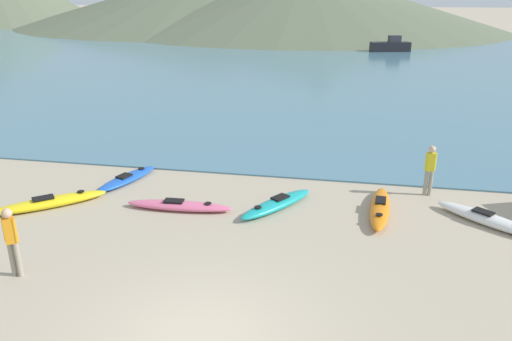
{
  "coord_description": "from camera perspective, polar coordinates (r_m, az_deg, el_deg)",
  "views": [
    {
      "loc": [
        2.64,
        -7.67,
        6.49
      ],
      "look_at": [
        -0.48,
        8.46,
        0.5
      ],
      "focal_mm": 35.0,
      "sensor_mm": 36.0,
      "label": 1
    }
  ],
  "objects": [
    {
      "name": "kayak_on_sand_3",
      "position": [
        15.81,
        13.98,
        -4.16
      ],
      "size": [
        0.83,
        3.27,
        0.39
      ],
      "color": "orange",
      "rests_on": "ground_plane"
    },
    {
      "name": "moored_boat_0",
      "position": [
        57.91,
        15.13,
        13.59
      ],
      "size": [
        4.44,
        2.36,
        1.7
      ],
      "color": "black",
      "rests_on": "bay_water"
    },
    {
      "name": "person_near_waterline",
      "position": [
        17.34,
        19.27,
        0.35
      ],
      "size": [
        0.35,
        0.23,
        1.72
      ],
      "color": "gray",
      "rests_on": "ground_plane"
    },
    {
      "name": "bay_water",
      "position": [
        52.33,
        8.17,
        12.75
      ],
      "size": [
        160.0,
        70.0,
        0.06
      ],
      "primitive_type": "cube",
      "color": "teal",
      "rests_on": "ground_plane"
    },
    {
      "name": "ground_plane",
      "position": [
        10.39,
        -6.63,
        -18.79
      ],
      "size": [
        400.0,
        400.0,
        0.0
      ],
      "primitive_type": "plane",
      "color": "tan"
    },
    {
      "name": "kayak_on_sand_1",
      "position": [
        17.04,
        -22.51,
        -3.37
      ],
      "size": [
        3.09,
        2.77,
        0.37
      ],
      "color": "yellow",
      "rests_on": "ground_plane"
    },
    {
      "name": "kayak_on_sand_2",
      "position": [
        16.12,
        24.96,
        -5.07
      ],
      "size": [
        2.86,
        2.52,
        0.37
      ],
      "color": "white",
      "rests_on": "ground_plane"
    },
    {
      "name": "kayak_on_sand_5",
      "position": [
        18.4,
        -14.51,
        -0.87
      ],
      "size": [
        1.48,
        2.93,
        0.29
      ],
      "color": "blue",
      "rests_on": "ground_plane"
    },
    {
      "name": "person_near_foreground",
      "position": [
        13.1,
        -26.18,
        -6.92
      ],
      "size": [
        0.36,
        0.3,
        1.76
      ],
      "color": "gray",
      "rests_on": "ground_plane"
    },
    {
      "name": "kayak_on_sand_4",
      "position": [
        15.68,
        2.4,
        -3.82
      ],
      "size": [
        2.24,
        2.94,
        0.36
      ],
      "color": "teal",
      "rests_on": "ground_plane"
    },
    {
      "name": "kayak_on_sand_0",
      "position": [
        15.77,
        -8.76,
        -3.99
      ],
      "size": [
        3.38,
        0.74,
        0.31
      ],
      "color": "#E5668C",
      "rests_on": "ground_plane"
    },
    {
      "name": "moored_boat_2",
      "position": [
        79.85,
        -15.16,
        15.22
      ],
      "size": [
        3.25,
        4.89,
        1.83
      ],
      "color": "navy",
      "rests_on": "bay_water"
    }
  ]
}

